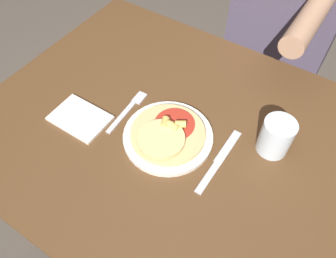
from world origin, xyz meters
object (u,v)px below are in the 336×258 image
Objects in this scene: person_diner at (285,22)px; drinking_glass at (276,137)px; pizza at (167,134)px; dining_table at (175,153)px; fork at (129,109)px; knife at (218,162)px; plate at (168,136)px.

drinking_glass is at bearing -73.16° from person_diner.
person_diner is at bearing 84.92° from pizza.
pizza is 0.73m from person_diner.
dining_table is at bearing -94.93° from person_diner.
drinking_glass is at bearing 13.94° from fork.
dining_table is at bearing 169.65° from knife.
knife reaches higher than dining_table.
dining_table is 0.14m from pizza.
dining_table is at bearing -159.63° from drinking_glass.
knife is (0.15, 0.01, -0.00)m from plate.
pizza reaches higher than knife.
fork reaches higher than dining_table.
plate is 0.15m from fork.
plate is at bearing 91.57° from pizza.
plate is 1.21× the size of pizza.
plate is 1.10× the size of knife.
plate is 2.38× the size of drinking_glass.
person_diner is (0.06, 0.69, 0.08)m from dining_table.
person_diner reaches higher than plate.
drinking_glass is (0.25, 0.12, 0.04)m from plate.
pizza is 0.91× the size of knife.
dining_table is at bearing 82.06° from pizza.
plate is 0.20× the size of person_diner.
dining_table is 5.52× the size of pizza.
person_diner is (0.21, 0.70, -0.03)m from fork.
person_diner reaches higher than drinking_glass.
drinking_glass reaches higher than dining_table.
drinking_glass is at bearing 50.28° from knife.
fork is 0.30m from knife.
knife is (0.15, 0.01, -0.02)m from pizza.
fork is at bearing 169.49° from pizza.
drinking_glass is 0.08× the size of person_diner.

